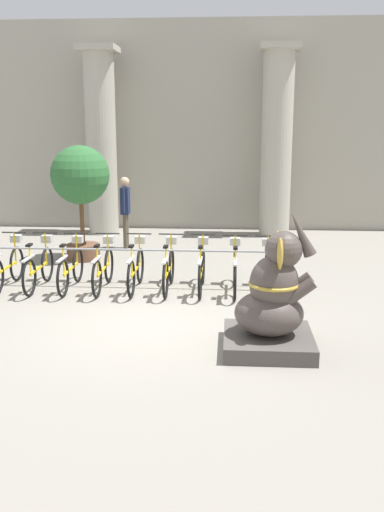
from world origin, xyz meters
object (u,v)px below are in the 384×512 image
at_px(bicycle_3, 103,268).
at_px(bicycle_8, 268,271).
at_px(potted_tree, 80,182).
at_px(elephant_statue, 273,304).
at_px(person_pedestrian, 125,206).
at_px(bicycle_6, 202,269).
at_px(bicycle_4, 136,268).
at_px(bicycle_7, 235,270).
at_px(bicycle_0, 7,267).
at_px(bicycle_1, 39,267).
at_px(bicycle_2, 71,268).
at_px(bicycle_5, 169,269).

relative_size(bicycle_3, bicycle_8, 1.00).
xyz_separation_m(bicycle_3, potted_tree, (-1.02, 2.40, 1.40)).
relative_size(bicycle_3, elephant_statue, 0.89).
bearing_deg(person_pedestrian, bicycle_6, -59.78).
bearing_deg(potted_tree, bicycle_6, -39.48).
bearing_deg(bicycle_4, elephant_statue, -49.94).
distance_m(bicycle_7, elephant_statue, 2.85).
bearing_deg(potted_tree, bicycle_0, -109.40).
bearing_deg(bicycle_6, elephant_statue, -68.31).
bearing_deg(bicycle_1, person_pedestrian, 74.52).
bearing_deg(elephant_statue, bicycle_7, 100.17).
bearing_deg(potted_tree, bicycle_7, -34.45).
distance_m(bicycle_2, potted_tree, 2.81).
bearing_deg(person_pedestrian, bicycle_0, -114.10).
bearing_deg(bicycle_6, bicycle_8, -3.13).
height_order(bicycle_0, bicycle_1, same).
xyz_separation_m(bicycle_6, elephant_statue, (1.12, -2.82, 0.25)).
relative_size(bicycle_5, potted_tree, 0.66).
bearing_deg(bicycle_6, bicycle_0, -179.40).
relative_size(bicycle_8, person_pedestrian, 0.96).
distance_m(bicycle_2, bicycle_8, 3.73).
xyz_separation_m(bicycle_7, elephant_statue, (0.50, -2.79, 0.25)).
distance_m(bicycle_2, person_pedestrian, 3.73).
height_order(bicycle_4, potted_tree, potted_tree).
height_order(bicycle_3, person_pedestrian, person_pedestrian).
height_order(bicycle_5, elephant_statue, elephant_statue).
bearing_deg(bicycle_3, potted_tree, 112.92).
relative_size(bicycle_3, bicycle_4, 1.00).
bearing_deg(bicycle_5, bicycle_7, -1.18).
height_order(bicycle_3, bicycle_5, same).
distance_m(bicycle_6, potted_tree, 3.99).
relative_size(bicycle_5, person_pedestrian, 0.96).
height_order(bicycle_3, elephant_statue, elephant_statue).
bearing_deg(bicycle_2, elephant_statue, -37.67).
bearing_deg(person_pedestrian, bicycle_7, -53.18).
height_order(bicycle_0, bicycle_5, same).
bearing_deg(bicycle_0, person_pedestrian, 65.90).
bearing_deg(bicycle_4, bicycle_5, 0.42).
height_order(bicycle_8, potted_tree, potted_tree).
bearing_deg(potted_tree, bicycle_4, -55.50).
xyz_separation_m(bicycle_6, bicycle_7, (0.62, -0.03, 0.00)).
xyz_separation_m(bicycle_5, bicycle_8, (1.87, -0.06, 0.00)).
bearing_deg(bicycle_2, bicycle_4, 1.22).
height_order(bicycle_1, bicycle_2, same).
distance_m(bicycle_8, potted_tree, 4.99).
xyz_separation_m(bicycle_3, person_pedestrian, (-0.23, 3.64, 0.69)).
bearing_deg(elephant_statue, bicycle_2, 142.33).
xyz_separation_m(bicycle_6, potted_tree, (-2.88, 2.37, 1.40)).
height_order(bicycle_4, bicycle_6, same).
height_order(bicycle_3, bicycle_6, same).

